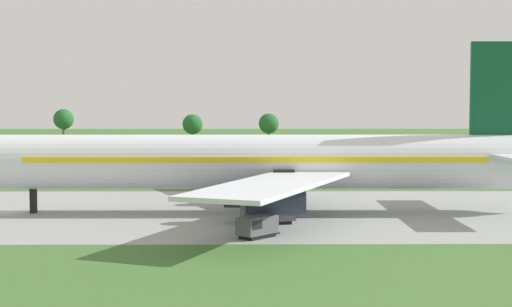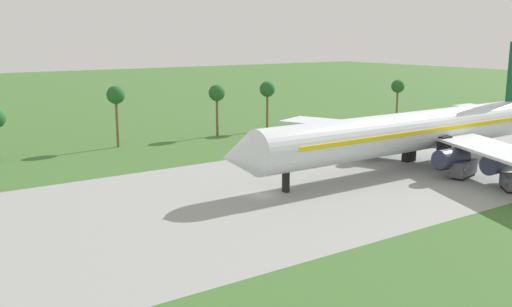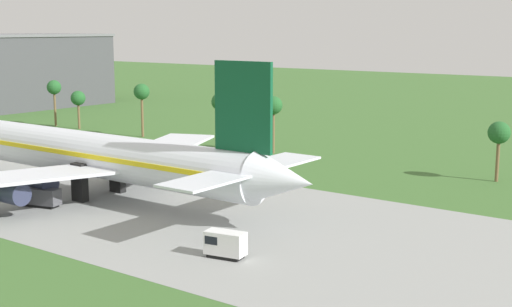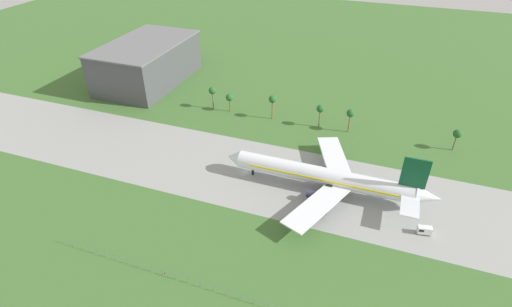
# 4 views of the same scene
# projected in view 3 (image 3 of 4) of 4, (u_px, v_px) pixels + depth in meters

# --- Properties ---
(jet_airliner) EXTENTS (77.41, 60.52, 20.63)m
(jet_airliner) POSITION_uv_depth(u_px,v_px,m) (92.00, 155.00, 105.01)
(jet_airliner) COLOR silver
(jet_airliner) RESTS_ON ground_plane
(baggage_tug) EXTENTS (4.71, 2.77, 2.93)m
(baggage_tug) POSITION_uv_depth(u_px,v_px,m) (224.00, 244.00, 76.97)
(baggage_tug) COLOR black
(baggage_tug) RESTS_ON ground_plane
(fuel_truck) EXTENTS (6.16, 3.36, 2.63)m
(fuel_truck) POSITION_uv_depth(u_px,v_px,m) (39.00, 197.00, 99.14)
(fuel_truck) COLOR black
(fuel_truck) RESTS_ON ground_plane
(terminal_building) EXTENTS (36.72, 61.20, 22.70)m
(terminal_building) POSITION_uv_depth(u_px,v_px,m) (2.00, 71.00, 222.10)
(terminal_building) COLOR #47474C
(terminal_building) RESTS_ON ground_plane
(palm_tree_row) EXTENTS (115.55, 3.60, 12.17)m
(palm_tree_row) POSITION_uv_depth(u_px,v_px,m) (189.00, 102.00, 152.88)
(palm_tree_row) COLOR brown
(palm_tree_row) RESTS_ON ground_plane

